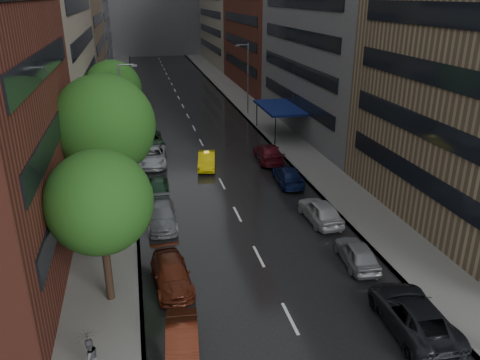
# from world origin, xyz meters

# --- Properties ---
(road) EXTENTS (14.00, 140.00, 0.01)m
(road) POSITION_xyz_m (0.00, 50.00, 0.01)
(road) COLOR black
(road) RESTS_ON ground
(sidewalk_left) EXTENTS (4.00, 140.00, 0.15)m
(sidewalk_left) POSITION_xyz_m (-9.00, 50.00, 0.07)
(sidewalk_left) COLOR gray
(sidewalk_left) RESTS_ON ground
(sidewalk_right) EXTENTS (4.00, 140.00, 0.15)m
(sidewalk_right) POSITION_xyz_m (9.00, 50.00, 0.07)
(sidewalk_right) COLOR gray
(sidewalk_right) RESTS_ON ground
(tree_near) EXTENTS (5.13, 5.13, 8.17)m
(tree_near) POSITION_xyz_m (-8.60, 7.45, 5.59)
(tree_near) COLOR #382619
(tree_near) RESTS_ON ground
(tree_mid) EXTENTS (6.48, 6.48, 10.32)m
(tree_mid) POSITION_xyz_m (-8.60, 16.12, 7.07)
(tree_mid) COLOR #382619
(tree_mid) RESTS_ON ground
(tree_far) EXTENTS (5.60, 5.60, 8.93)m
(tree_far) POSITION_xyz_m (-8.60, 34.05, 6.11)
(tree_far) COLOR #382619
(tree_far) RESTS_ON ground
(taxi) EXTENTS (2.26, 4.53, 1.43)m
(taxi) POSITION_xyz_m (-0.62, 26.18, 0.71)
(taxi) COLOR yellow
(taxi) RESTS_ON ground
(parked_cars_left) EXTENTS (2.96, 35.49, 1.60)m
(parked_cars_left) POSITION_xyz_m (-5.40, 21.85, 0.74)
(parked_cars_left) COLOR #521E10
(parked_cars_left) RESTS_ON ground
(parked_cars_right) EXTENTS (2.96, 30.45, 1.60)m
(parked_cars_right) POSITION_xyz_m (5.40, 14.02, 0.77)
(parked_cars_right) COLOR black
(parked_cars_right) RESTS_ON ground
(ped_black_umbrella) EXTENTS (1.05, 1.01, 2.09)m
(ped_black_umbrella) POSITION_xyz_m (-9.21, 2.25, 1.38)
(ped_black_umbrella) COLOR #545359
(ped_black_umbrella) RESTS_ON sidewalk_left
(street_lamp_left) EXTENTS (1.74, 0.22, 9.00)m
(street_lamp_left) POSITION_xyz_m (-7.72, 30.00, 4.89)
(street_lamp_left) COLOR gray
(street_lamp_left) RESTS_ON sidewalk_left
(street_lamp_right) EXTENTS (1.74, 0.22, 9.00)m
(street_lamp_right) POSITION_xyz_m (7.72, 45.00, 4.89)
(street_lamp_right) COLOR gray
(street_lamp_right) RESTS_ON sidewalk_right
(awning) EXTENTS (4.00, 8.00, 3.12)m
(awning) POSITION_xyz_m (8.98, 35.00, 3.13)
(awning) COLOR navy
(awning) RESTS_ON sidewalk_right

